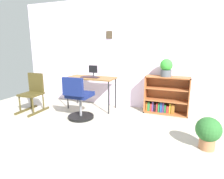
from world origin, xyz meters
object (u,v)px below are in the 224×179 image
(desk, at_px, (91,80))
(potted_plant_on_shelf, at_px, (166,67))
(rocking_chair, at_px, (33,92))
(monitor, at_px, (93,71))
(keyboard, at_px, (90,77))
(office_chair, at_px, (79,101))
(potted_plant_floor, at_px, (208,131))
(bookshelf_low, at_px, (166,97))

(desk, bearing_deg, potted_plant_on_shelf, 8.22)
(rocking_chair, bearing_deg, monitor, 31.39)
(desk, distance_m, potted_plant_on_shelf, 1.67)
(keyboard, xyz_separation_m, office_chair, (0.08, -0.64, -0.37))
(rocking_chair, height_order, potted_plant_floor, rocking_chair)
(desk, xyz_separation_m, bookshelf_low, (1.64, 0.29, -0.32))
(desk, relative_size, potted_plant_floor, 2.37)
(rocking_chair, distance_m, potted_plant_on_shelf, 2.93)
(desk, relative_size, rocking_chair, 1.31)
(keyboard, xyz_separation_m, bookshelf_low, (1.64, 0.36, -0.39))
(office_chair, xyz_separation_m, potted_plant_floor, (2.27, -0.34, -0.11))
(bookshelf_low, height_order, potted_plant_on_shelf, potted_plant_on_shelf)
(potted_plant_floor, bearing_deg, potted_plant_on_shelf, 119.79)
(monitor, relative_size, bookshelf_low, 0.29)
(monitor, relative_size, keyboard, 0.64)
(potted_plant_on_shelf, bearing_deg, office_chair, -148.58)
(desk, height_order, keyboard, keyboard)
(potted_plant_on_shelf, bearing_deg, keyboard, -169.47)
(monitor, height_order, keyboard, monitor)
(potted_plant_on_shelf, relative_size, potted_plant_floor, 0.78)
(keyboard, distance_m, potted_plant_floor, 2.59)
(monitor, xyz_separation_m, potted_plant_on_shelf, (1.60, 0.17, 0.13))
(desk, height_order, bookshelf_low, bookshelf_low)
(keyboard, distance_m, potted_plant_on_shelf, 1.66)
(office_chair, height_order, potted_plant_on_shelf, potted_plant_on_shelf)
(keyboard, xyz_separation_m, rocking_chair, (-1.13, -0.56, -0.32))
(monitor, xyz_separation_m, office_chair, (0.06, -0.78, -0.49))
(rocking_chair, xyz_separation_m, potted_plant_on_shelf, (2.75, 0.86, 0.57))
(rocking_chair, bearing_deg, desk, 29.24)
(potted_plant_floor, bearing_deg, office_chair, 171.59)
(monitor, distance_m, potted_plant_on_shelf, 1.61)
(keyboard, distance_m, bookshelf_low, 1.72)
(rocking_chair, xyz_separation_m, potted_plant_floor, (3.48, -0.41, -0.17))
(office_chair, distance_m, potted_plant_on_shelf, 1.91)
(monitor, bearing_deg, keyboard, -97.08)
(bookshelf_low, height_order, potted_plant_floor, bookshelf_low)
(keyboard, relative_size, office_chair, 0.48)
(desk, distance_m, potted_plant_floor, 2.61)
(desk, relative_size, monitor, 4.22)
(desk, xyz_separation_m, monitor, (0.02, 0.07, 0.19))
(monitor, distance_m, keyboard, 0.18)
(desk, xyz_separation_m, potted_plant_on_shelf, (1.62, 0.23, 0.32))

